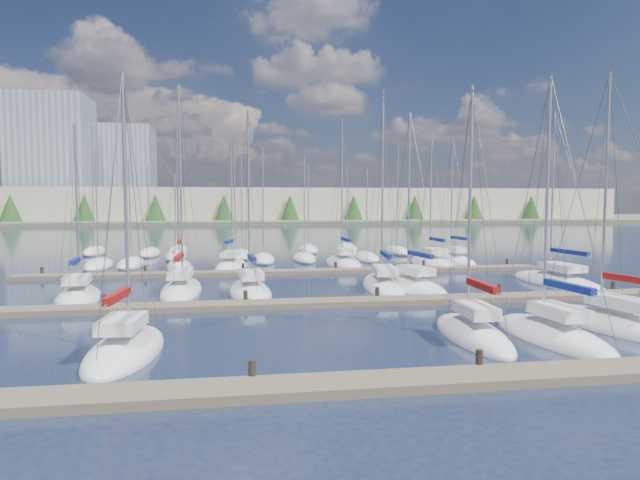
{
  "coord_description": "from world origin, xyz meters",
  "views": [
    {
      "loc": [
        -4.42,
        -14.59,
        6.08
      ],
      "look_at": [
        0.0,
        14.0,
        4.0
      ],
      "focal_mm": 30.0,
      "sensor_mm": 36.0,
      "label": 1
    }
  ],
  "objects": [
    {
      "name": "ground",
      "position": [
        0.0,
        60.0,
        0.0
      ],
      "size": [
        400.0,
        400.0,
        0.0
      ],
      "primitive_type": "plane",
      "color": "#202940",
      "rests_on": "ground"
    },
    {
      "name": "dock_near",
      "position": [
        0.0,
        2.01,
        0.15
      ],
      "size": [
        44.0,
        1.93,
        1.1
      ],
      "color": "#6B5E4C",
      "rests_on": "ground"
    },
    {
      "name": "dock_mid",
      "position": [
        0.0,
        16.01,
        0.15
      ],
      "size": [
        44.0,
        1.93,
        1.1
      ],
      "color": "#6B5E4C",
      "rests_on": "ground"
    },
    {
      "name": "dock_far",
      "position": [
        0.0,
        30.01,
        0.15
      ],
      "size": [
        44.0,
        1.93,
        1.1
      ],
      "color": "#6B5E4C",
      "rests_on": "ground"
    },
    {
      "name": "sailboat_f",
      "position": [
        13.31,
        8.1,
        0.18
      ],
      "size": [
        4.43,
        9.44,
        12.98
      ],
      "rotation": [
        0.0,
        0.0,
        0.22
      ],
      "color": "white",
      "rests_on": "ground"
    },
    {
      "name": "sailboat_r",
      "position": [
        16.97,
        35.93,
        0.19
      ],
      "size": [
        3.02,
        8.12,
        13.11
      ],
      "rotation": [
        0.0,
        0.0,
        0.09
      ],
      "color": "white",
      "rests_on": "ground"
    },
    {
      "name": "sailboat_h",
      "position": [
        -14.18,
        19.91,
        0.18
      ],
      "size": [
        3.41,
        6.99,
        11.59
      ],
      "rotation": [
        0.0,
        0.0,
        0.13
      ],
      "color": "white",
      "rests_on": "ground"
    },
    {
      "name": "sailboat_m",
      "position": [
        18.74,
        21.18,
        0.17
      ],
      "size": [
        3.75,
        9.93,
        13.35
      ],
      "rotation": [
        0.0,
        0.0,
        0.08
      ],
      "color": "white",
      "rests_on": "ground"
    },
    {
      "name": "sailboat_j",
      "position": [
        -3.63,
        20.4,
        0.18
      ],
      "size": [
        3.21,
        7.73,
        12.81
      ],
      "rotation": [
        0.0,
        0.0,
        0.08
      ],
      "color": "white",
      "rests_on": "ground"
    },
    {
      "name": "sailboat_d",
      "position": [
        5.87,
        7.48,
        0.19
      ],
      "size": [
        2.51,
        7.23,
        11.96
      ],
      "rotation": [
        0.0,
        0.0,
        -0.04
      ],
      "color": "white",
      "rests_on": "ground"
    },
    {
      "name": "sailboat_p",
      "position": [
        5.66,
        35.81,
        0.18
      ],
      "size": [
        3.08,
        8.86,
        14.79
      ],
      "rotation": [
        0.0,
        0.0,
        0.02
      ],
      "color": "white",
      "rests_on": "ground"
    },
    {
      "name": "sailboat_q",
      "position": [
        14.17,
        34.41,
        0.17
      ],
      "size": [
        3.2,
        9.02,
        12.93
      ],
      "rotation": [
        0.0,
        0.0,
        0.0
      ],
      "color": "white",
      "rests_on": "ground"
    },
    {
      "name": "sailboat_o",
      "position": [
        -5.03,
        34.36,
        0.19
      ],
      "size": [
        3.89,
        7.33,
        13.22
      ],
      "rotation": [
        0.0,
        0.0,
        -0.2
      ],
      "color": "white",
      "rests_on": "ground"
    },
    {
      "name": "sailboat_c",
      "position": [
        -8.89,
        7.2,
        0.18
      ],
      "size": [
        3.16,
        7.17,
        11.91
      ],
      "rotation": [
        0.0,
        0.0,
        -0.08
      ],
      "color": "white",
      "rests_on": "ground"
    },
    {
      "name": "sailboat_e",
      "position": [
        9.22,
        6.72,
        0.18
      ],
      "size": [
        3.01,
        7.81,
        12.33
      ],
      "rotation": [
        0.0,
        0.0,
        0.07
      ],
      "color": "white",
      "rests_on": "ground"
    },
    {
      "name": "sailboat_i",
      "position": [
        -8.18,
        21.8,
        0.19
      ],
      "size": [
        2.61,
        9.03,
        14.62
      ],
      "rotation": [
        0.0,
        0.0,
        -0.01
      ],
      "color": "white",
      "rests_on": "ground"
    },
    {
      "name": "sailboat_l",
      "position": [
        7.61,
        20.94,
        0.18
      ],
      "size": [
        4.02,
        8.94,
        13.04
      ],
      "rotation": [
        0.0,
        0.0,
        0.14
      ],
      "color": "white",
      "rests_on": "ground"
    },
    {
      "name": "sailboat_k",
      "position": [
        5.65,
        21.44,
        0.19
      ],
      "size": [
        3.86,
        10.03,
        14.64
      ],
      "rotation": [
        0.0,
        0.0,
        -0.13
      ],
      "color": "white",
      "rests_on": "ground"
    },
    {
      "name": "sailboat_n",
      "position": [
        -9.72,
        35.36,
        0.2
      ],
      "size": [
        3.06,
        7.52,
        13.34
      ],
      "rotation": [
        0.0,
        0.0,
        0.12
      ],
      "color": "white",
      "rests_on": "ground"
    },
    {
      "name": "distant_boats",
      "position": [
        -4.34,
        43.76,
        0.29
      ],
      "size": [
        36.93,
        20.75,
        13.3
      ],
      "color": "#9EA0A5",
      "rests_on": "ground"
    },
    {
      "name": "shoreline",
      "position": [
        -13.29,
        149.77,
        7.44
      ],
      "size": [
        400.0,
        60.0,
        38.0
      ],
      "color": "#666B51",
      "rests_on": "ground"
    }
  ]
}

